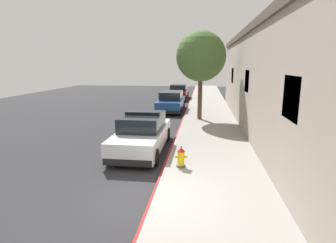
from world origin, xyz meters
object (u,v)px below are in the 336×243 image
at_px(street_tree, 201,57).
at_px(fire_hydrant, 181,157).
at_px(parked_car_silver_ahead, 171,102).
at_px(parked_car_dark_far, 179,92).
at_px(police_cruiser, 142,134).

bearing_deg(street_tree, fire_hydrant, -93.29).
bearing_deg(fire_hydrant, parked_car_silver_ahead, 98.34).
xyz_separation_m(parked_car_silver_ahead, fire_hydrant, (1.83, -12.46, -0.23)).
bearing_deg(parked_car_silver_ahead, street_tree, -58.48).
bearing_deg(parked_car_silver_ahead, parked_car_dark_far, 90.73).
bearing_deg(police_cruiser, fire_hydrant, -49.35).
bearing_deg(parked_car_dark_far, parked_car_silver_ahead, -89.27).
bearing_deg(parked_car_dark_far, street_tree, -78.17).
distance_m(police_cruiser, street_tree, 7.71).
distance_m(police_cruiser, fire_hydrant, 2.85).
relative_size(fire_hydrant, street_tree, 0.14).
bearing_deg(street_tree, police_cruiser, -109.85).
height_order(parked_car_dark_far, street_tree, street_tree).
bearing_deg(parked_car_silver_ahead, police_cruiser, -90.14).
bearing_deg(street_tree, parked_car_silver_ahead, 121.52).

